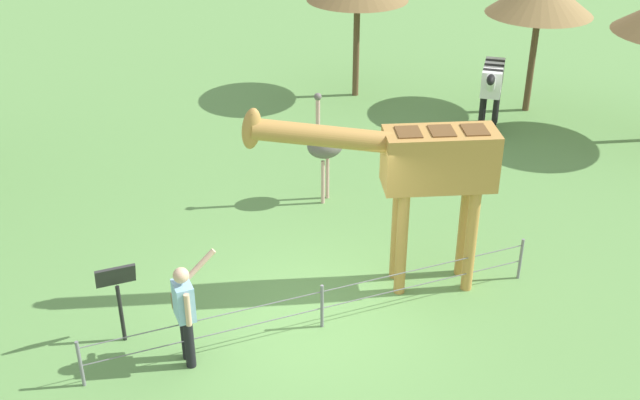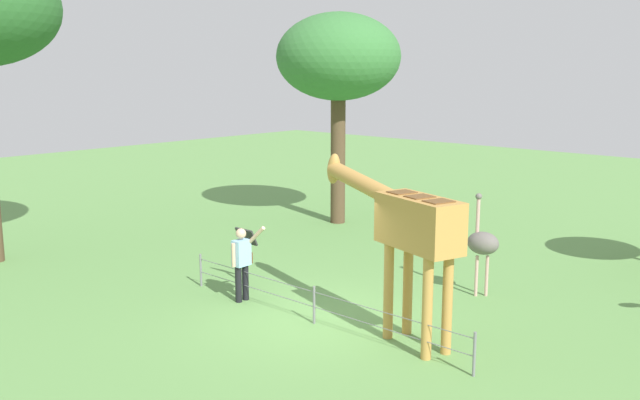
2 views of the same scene
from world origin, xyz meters
name	(u,v)px [view 1 (image 1 of 2)]	position (x,y,z in m)	size (l,w,h in m)	color
ground_plane	(316,317)	(0.00, 0.00, 0.00)	(60.00, 60.00, 0.00)	#60934C
giraffe	(418,167)	(-1.77, -0.29, 2.13)	(3.81, 1.57, 3.18)	#BC8942
visitor	(185,309)	(2.04, 0.27, 0.90)	(0.66, 0.58, 1.67)	black
zebra	(492,82)	(-6.38, -5.25, 1.16)	(1.33, 1.63, 1.66)	black
ostrich	(325,146)	(-1.53, -3.43, 1.18)	(0.70, 0.56, 2.25)	#CC9E93
info_sign	(117,287)	(2.82, -0.55, 0.95)	(0.56, 0.21, 1.32)	black
wire_fence	(322,305)	(0.00, 0.24, 0.40)	(7.05, 0.05, 0.75)	slate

